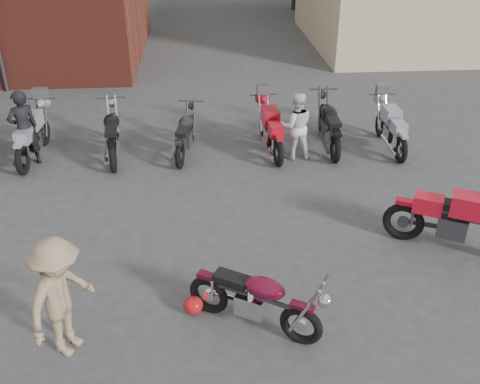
{
  "coord_description": "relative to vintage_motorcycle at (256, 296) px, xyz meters",
  "views": [
    {
      "loc": [
        -0.93,
        -5.99,
        5.18
      ],
      "look_at": [
        -0.35,
        1.62,
        0.9
      ],
      "focal_mm": 40.0,
      "sensor_mm": 36.0,
      "label": 1
    }
  ],
  "objects": [
    {
      "name": "row_bike_4",
      "position": [
        0.91,
        5.65,
        0.04
      ],
      "size": [
        0.84,
        2.08,
        1.18
      ],
      "primitive_type": null,
      "rotation": [
        0.0,
        0.0,
        1.66
      ],
      "color": "red",
      "rests_on": "ground"
    },
    {
      "name": "sportbike",
      "position": [
        3.44,
        1.55,
        0.09
      ],
      "size": [
        2.28,
        1.65,
        1.27
      ],
      "primitive_type": null,
      "rotation": [
        0.0,
        0.0,
        -0.48
      ],
      "color": "red",
      "rests_on": "ground"
    },
    {
      "name": "person_light",
      "position": [
        1.41,
        5.29,
        0.2
      ],
      "size": [
        0.73,
        0.57,
        1.5
      ],
      "primitive_type": "imported",
      "rotation": [
        0.0,
        0.0,
        3.15
      ],
      "color": "silver",
      "rests_on": "ground"
    },
    {
      "name": "row_bike_5",
      "position": [
        2.27,
        5.77,
        0.07
      ],
      "size": [
        0.77,
        2.14,
        1.23
      ],
      "primitive_type": null,
      "rotation": [
        0.0,
        0.0,
        1.54
      ],
      "color": "black",
      "rests_on": "ground"
    },
    {
      "name": "row_bike_6",
      "position": [
        3.67,
        5.59,
        0.02
      ],
      "size": [
        0.66,
        1.97,
        1.14
      ],
      "primitive_type": null,
      "rotation": [
        0.0,
        0.0,
        1.57
      ],
      "color": "#9B9FA9",
      "rests_on": "ground"
    },
    {
      "name": "row_bike_2",
      "position": [
        -2.6,
        5.65,
        0.05
      ],
      "size": [
        0.89,
        2.12,
        1.19
      ],
      "primitive_type": null,
      "rotation": [
        0.0,
        0.0,
        1.68
      ],
      "color": "black",
      "rests_on": "ground"
    },
    {
      "name": "row_bike_1",
      "position": [
        -4.35,
        5.7,
        0.05
      ],
      "size": [
        0.78,
        2.1,
        1.2
      ],
      "primitive_type": null,
      "rotation": [
        0.0,
        0.0,
        1.52
      ],
      "color": "#9BA0A9",
      "rests_on": "ground"
    },
    {
      "name": "person_tan",
      "position": [
        -2.44,
        -0.19,
        0.3
      ],
      "size": [
        1.05,
        1.25,
        1.68
      ],
      "primitive_type": "imported",
      "rotation": [
        0.0,
        0.0,
        1.1
      ],
      "color": "#91785A",
      "rests_on": "ground"
    },
    {
      "name": "row_bike_3",
      "position": [
        -1.0,
        5.65,
        -0.0
      ],
      "size": [
        0.91,
        1.94,
        1.08
      ],
      "primitive_type": null,
      "rotation": [
        0.0,
        0.0,
        1.41
      ],
      "color": "black",
      "rests_on": "ground"
    },
    {
      "name": "vintage_motorcycle",
      "position": [
        0.0,
        0.0,
        0.0
      ],
      "size": [
        1.94,
        1.49,
        1.09
      ],
      "primitive_type": null,
      "rotation": [
        0.0,
        0.0,
        -0.53
      ],
      "color": "#5C0B22",
      "rests_on": "ground"
    },
    {
      "name": "ground",
      "position": [
        0.3,
        0.56,
        -0.55
      ],
      "size": [
        90.0,
        90.0,
        0.0
      ],
      "primitive_type": "plane",
      "color": "#38383B"
    },
    {
      "name": "person_dark",
      "position": [
        -4.38,
        5.36,
        0.29
      ],
      "size": [
        0.73,
        0.68,
        1.68
      ],
      "primitive_type": "imported",
      "rotation": [
        0.0,
        0.0,
        3.75
      ],
      "color": "black",
      "rests_on": "ground"
    },
    {
      "name": "helmet",
      "position": [
        -0.84,
        0.37,
        -0.42
      ],
      "size": [
        0.32,
        0.32,
        0.26
      ],
      "primitive_type": "ellipsoid",
      "rotation": [
        0.0,
        0.0,
        0.15
      ],
      "color": "#B01216",
      "rests_on": "ground"
    }
  ]
}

